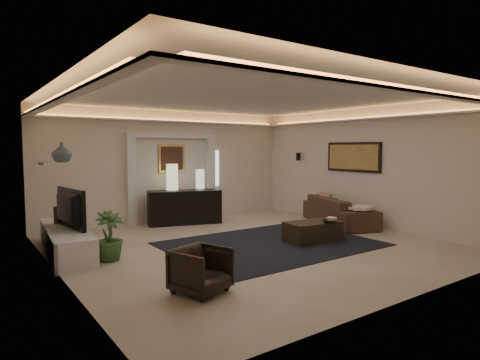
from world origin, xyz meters
TOP-DOWN VIEW (x-y plane):
  - floor at (0.00, 0.00)m, footprint 7.00×7.00m
  - ceiling at (0.00, 0.00)m, footprint 7.00×7.00m
  - wall_back at (0.00, 3.50)m, footprint 7.00×0.00m
  - wall_front at (0.00, -3.50)m, footprint 7.00×0.00m
  - wall_left at (-3.50, 0.00)m, footprint 0.00×7.00m
  - wall_right at (3.50, 0.00)m, footprint 0.00×7.00m
  - cove_soffit at (0.00, 0.00)m, footprint 7.00×7.00m
  - daylight_slit at (1.35, 3.48)m, footprint 0.25×0.03m
  - area_rug at (0.40, -0.20)m, footprint 4.00×3.00m
  - pilaster_left at (-1.15, 3.40)m, footprint 0.22×0.20m
  - pilaster_right at (1.15, 3.40)m, footprint 0.22×0.20m
  - alcove_header at (0.00, 3.40)m, footprint 2.52×0.20m
  - painting_frame at (0.00, 3.47)m, footprint 0.74×0.04m
  - painting_canvas at (0.00, 3.44)m, footprint 0.62×0.02m
  - art_panel_frame at (3.47, 0.30)m, footprint 0.04×1.64m
  - art_panel_gold at (3.44, 0.30)m, footprint 0.02×1.50m
  - wall_sconce at (3.38, 2.20)m, footprint 0.12×0.12m
  - wall_niche at (-3.44, 1.40)m, footprint 0.10×0.55m
  - console at (0.01, 2.79)m, footprint 1.91×1.07m
  - lamp_left at (-0.18, 3.07)m, footprint 0.39×0.39m
  - lamp_right at (0.58, 2.97)m, footprint 0.28×0.28m
  - media_ledge at (-3.11, 1.44)m, footprint 0.89×2.69m
  - tv at (-3.15, 1.35)m, footprint 1.27×0.31m
  - figurine at (-3.15, 1.97)m, footprint 0.13×0.13m
  - ginger_jar at (-3.15, 1.35)m, footprint 0.35×0.35m
  - plant at (-2.61, 0.49)m, footprint 0.52×0.52m
  - sofa at (3.15, 0.45)m, footprint 2.54×1.70m
  - throw_blanket at (2.92, -0.41)m, footprint 0.66×0.59m
  - throw_pillow at (3.15, 0.91)m, footprint 0.19×0.42m
  - coffee_table at (1.25, -0.51)m, footprint 1.19×0.73m
  - bowl at (1.41, -0.82)m, footprint 0.39×0.39m
  - magazine at (1.81, -0.50)m, footprint 0.29×0.25m
  - armchair at (-2.10, -1.76)m, footprint 0.83×0.84m

SIDE VIEW (x-z plane):
  - floor at x=0.00m, z-range 0.00..0.00m
  - area_rug at x=0.40m, z-range 0.00..0.01m
  - coffee_table at x=1.25m, z-range -0.01..0.42m
  - media_ledge at x=-3.11m, z-range -0.02..0.47m
  - armchair at x=-2.10m, z-range 0.00..0.61m
  - sofa at x=3.15m, z-range 0.00..0.69m
  - console at x=0.01m, z-range -0.05..0.85m
  - plant at x=-2.61m, z-range 0.00..0.85m
  - magazine at x=1.81m, z-range 0.41..0.44m
  - bowl at x=1.41m, z-range 0.41..0.48m
  - throw_blanket at x=2.92m, z-range 0.52..0.58m
  - throw_pillow at x=3.15m, z-range 0.35..0.75m
  - figurine at x=-3.15m, z-range 0.48..0.80m
  - tv at x=-3.15m, z-range 0.45..1.18m
  - lamp_left at x=-0.18m, z-range 0.76..1.42m
  - lamp_right at x=0.58m, z-range 0.84..1.34m
  - pilaster_left at x=-1.15m, z-range 0.00..2.20m
  - pilaster_right at x=1.15m, z-range 0.00..2.20m
  - daylight_slit at x=1.35m, z-range 0.85..1.85m
  - wall_back at x=0.00m, z-range -2.05..4.95m
  - wall_front at x=0.00m, z-range -2.05..4.95m
  - wall_left at x=-3.50m, z-range -2.05..4.95m
  - wall_right at x=3.50m, z-range -2.05..4.95m
  - painting_frame at x=0.00m, z-range 1.28..2.02m
  - painting_canvas at x=0.00m, z-range 1.34..1.96m
  - wall_niche at x=-3.44m, z-range 1.63..1.67m
  - wall_sconce at x=3.38m, z-range 1.57..1.79m
  - art_panel_gold at x=3.44m, z-range 1.39..2.01m
  - art_panel_frame at x=3.47m, z-range 1.33..2.07m
  - ginger_jar at x=-3.15m, z-range 1.67..2.02m
  - alcove_header at x=0.00m, z-range 2.19..2.31m
  - cove_soffit at x=0.00m, z-range 2.60..2.64m
  - ceiling at x=0.00m, z-range 2.90..2.90m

